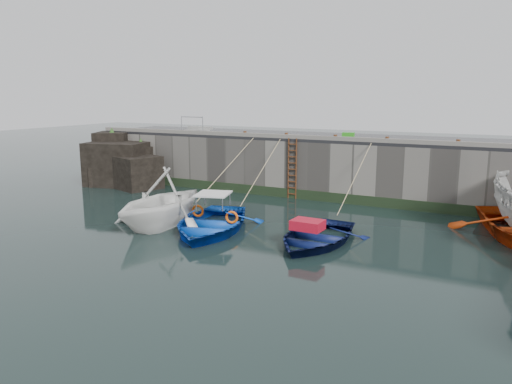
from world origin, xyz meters
The scene contains 20 objects.
ground centered at (0.00, 0.00, 0.00)m, with size 120.00×120.00×0.00m, color black.
quay_back centered at (0.00, 12.50, 1.50)m, with size 30.00×5.00×3.00m, color slate.
road_back centered at (0.00, 12.50, 3.08)m, with size 30.00×5.00×0.16m, color black.
kerb_back centered at (0.00, 10.15, 3.26)m, with size 30.00×0.30×0.20m, color slate.
algae_back centered at (0.00, 9.96, 0.25)m, with size 30.00×0.08×0.50m, color black.
rock_outcrop centered at (-12.92, 9.11, 1.26)m, with size 5.85×4.24×3.41m.
ladder centered at (-2.00, 9.91, 1.59)m, with size 0.51×0.08×3.20m.
boat_near_white centered at (-4.64, 2.25, 0.00)m, with size 4.53×5.25×2.77m, color white.
boat_near_white_rope centered at (-4.64, 7.38, 0.00)m, with size 0.04×5.86×3.10m, color tan, non-canonical shape.
boat_near_blue centered at (-2.44, 2.55, 0.00)m, with size 3.96×5.55×1.15m, color #0C42B6.
boat_near_blue_rope centered at (-2.44, 7.53, 0.00)m, with size 0.04×5.59×3.10m, color tan, non-canonical shape.
boat_near_navy centered at (1.96, 2.95, 0.00)m, with size 3.44×4.82×1.00m, color #0B1547.
boat_near_navy_rope centered at (1.96, 7.73, 0.00)m, with size 0.04×5.24×3.10m, color tan, non-canonical shape.
fish_crate centered at (0.36, 11.95, 3.30)m, with size 0.63×0.36×0.28m, color green.
railing centered at (-8.75, 11.25, 3.36)m, with size 1.60×1.05×1.00m.
bollard_a centered at (-5.00, 10.25, 3.30)m, with size 0.18×0.18×0.28m, color #3F1E0F.
bollard_b centered at (-2.50, 10.25, 3.30)m, with size 0.18×0.18×0.28m, color #3F1E0F.
bollard_c centered at (0.20, 10.25, 3.30)m, with size 0.18×0.18×0.28m, color #3F1E0F.
bollard_d centered at (2.80, 10.25, 3.30)m, with size 0.18×0.18×0.28m, color #3F1E0F.
bollard_e centered at (6.00, 10.25, 3.30)m, with size 0.18×0.18×0.28m, color #3F1E0F.
Camera 1 is at (8.18, -14.03, 5.50)m, focal length 35.00 mm.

